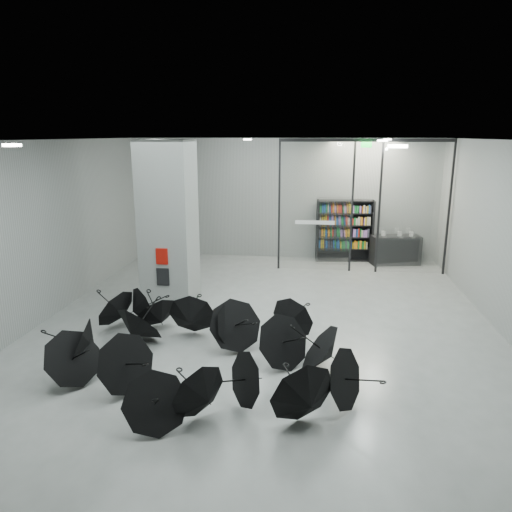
# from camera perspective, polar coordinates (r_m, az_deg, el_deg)

# --- Properties ---
(room) EXTENTS (14.00, 14.02, 4.01)m
(room) POSITION_cam_1_polar(r_m,az_deg,el_deg) (9.23, 0.66, 6.37)
(room) COLOR gray
(room) RESTS_ON ground
(column) EXTENTS (1.20, 1.20, 4.00)m
(column) POSITION_cam_1_polar(r_m,az_deg,el_deg) (11.83, -10.33, 3.75)
(column) COLOR slate
(column) RESTS_ON ground
(fire_cabinet) EXTENTS (0.28, 0.04, 0.38)m
(fire_cabinet) POSITION_cam_1_polar(r_m,az_deg,el_deg) (11.39, -11.12, -0.04)
(fire_cabinet) COLOR #A50A07
(fire_cabinet) RESTS_ON column
(info_panel) EXTENTS (0.30, 0.03, 0.42)m
(info_panel) POSITION_cam_1_polar(r_m,az_deg,el_deg) (11.52, -11.00, -2.45)
(info_panel) COLOR black
(info_panel) RESTS_ON column
(exit_sign) EXTENTS (0.30, 0.06, 0.15)m
(exit_sign) POSITION_cam_1_polar(r_m,az_deg,el_deg) (14.45, 12.98, 12.75)
(exit_sign) COLOR #0CE533
(exit_sign) RESTS_ON room
(glass_partition) EXTENTS (5.06, 0.08, 4.00)m
(glass_partition) POSITION_cam_1_polar(r_m,az_deg,el_deg) (14.77, 12.53, 6.41)
(glass_partition) COLOR silver
(glass_partition) RESTS_ON ground
(bookshelf) EXTENTS (1.88, 0.57, 2.03)m
(bookshelf) POSITION_cam_1_polar(r_m,az_deg,el_deg) (16.16, 10.47, 2.97)
(bookshelf) COLOR black
(bookshelf) RESTS_ON ground
(shop_counter) EXTENTS (1.64, 0.92, 0.93)m
(shop_counter) POSITION_cam_1_polar(r_m,az_deg,el_deg) (16.23, 16.20, 0.70)
(shop_counter) COLOR black
(shop_counter) RESTS_ON ground
(umbrella_cluster) EXTENTS (5.78, 4.67, 1.29)m
(umbrella_cluster) POSITION_cam_1_polar(r_m,az_deg,el_deg) (8.95, -7.14, -11.08)
(umbrella_cluster) COLOR black
(umbrella_cluster) RESTS_ON ground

